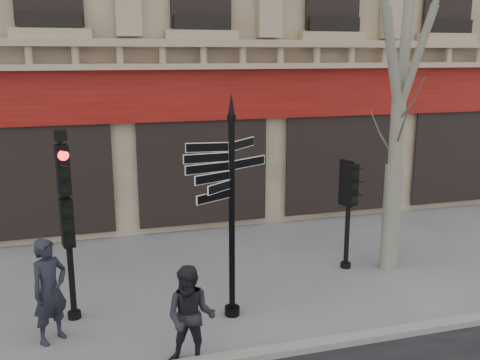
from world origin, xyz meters
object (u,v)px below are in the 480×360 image
object	(u,v)px
fingerpost	(232,171)
pedestrian_a	(50,291)
traffic_signal_secondary	(349,196)
pedestrian_b	(191,317)
traffic_signal_main	(66,203)

from	to	relation	value
fingerpost	pedestrian_a	world-z (taller)	fingerpost
traffic_signal_secondary	fingerpost	bearing A→B (deg)	-172.19
pedestrian_a	pedestrian_b	distance (m)	2.44
fingerpost	traffic_signal_secondary	size ratio (longest dim) A/B	1.69
traffic_signal_main	pedestrian_b	size ratio (longest dim) A/B	2.14
traffic_signal_secondary	pedestrian_b	distance (m)	4.95
traffic_signal_main	pedestrian_a	size ratio (longest dim) A/B	1.93
fingerpost	traffic_signal_secondary	bearing A→B (deg)	8.08
pedestrian_a	pedestrian_b	xyz separation A→B (m)	(2.04, -1.34, -0.09)
traffic_signal_main	traffic_signal_secondary	size ratio (longest dim) A/B	1.44
traffic_signal_main	traffic_signal_secondary	bearing A→B (deg)	-3.95
traffic_signal_main	pedestrian_a	world-z (taller)	traffic_signal_main
pedestrian_b	fingerpost	bearing A→B (deg)	76.34
fingerpost	traffic_signal_main	distance (m)	2.86
fingerpost	traffic_signal_secondary	distance (m)	3.47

